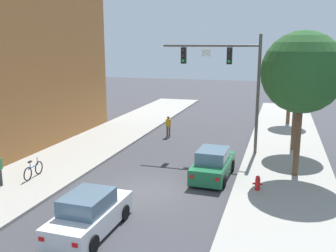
{
  "coord_description": "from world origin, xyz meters",
  "views": [
    {
      "loc": [
        5.98,
        -16.45,
        7.0
      ],
      "look_at": [
        -0.71,
        5.73,
        2.0
      ],
      "focal_mm": 40.27,
      "sensor_mm": 36.0,
      "label": 1
    }
  ],
  "objects_px": {
    "traffic_signal_mast": "(230,72)",
    "street_tree_nearest": "(303,73)",
    "car_following_white": "(90,214)",
    "fire_hydrant": "(258,183)",
    "car_lead_green": "(213,165)",
    "street_tree_third": "(291,68)",
    "pedestrian_crossing_road": "(168,125)",
    "street_tree_second": "(299,66)",
    "bicycle_leaning": "(33,170)"
  },
  "relations": [
    {
      "from": "pedestrian_crossing_road",
      "to": "street_tree_nearest",
      "type": "relative_size",
      "value": 0.22
    },
    {
      "from": "pedestrian_crossing_road",
      "to": "street_tree_nearest",
      "type": "height_order",
      "value": "street_tree_nearest"
    },
    {
      "from": "street_tree_nearest",
      "to": "street_tree_second",
      "type": "distance_m",
      "value": 5.32
    },
    {
      "from": "pedestrian_crossing_road",
      "to": "street_tree_second",
      "type": "bearing_deg",
      "value": -9.16
    },
    {
      "from": "car_following_white",
      "to": "street_tree_third",
      "type": "distance_m",
      "value": 24.33
    },
    {
      "from": "fire_hydrant",
      "to": "street_tree_third",
      "type": "relative_size",
      "value": 0.11
    },
    {
      "from": "pedestrian_crossing_road",
      "to": "fire_hydrant",
      "type": "height_order",
      "value": "pedestrian_crossing_road"
    },
    {
      "from": "car_lead_green",
      "to": "fire_hydrant",
      "type": "relative_size",
      "value": 5.96
    },
    {
      "from": "traffic_signal_mast",
      "to": "street_tree_second",
      "type": "xyz_separation_m",
      "value": [
        4.12,
        1.55,
        0.37
      ]
    },
    {
      "from": "car_lead_green",
      "to": "traffic_signal_mast",
      "type": "bearing_deg",
      "value": 88.77
    },
    {
      "from": "car_following_white",
      "to": "street_tree_second",
      "type": "distance_m",
      "value": 16.65
    },
    {
      "from": "traffic_signal_mast",
      "to": "street_tree_third",
      "type": "xyz_separation_m",
      "value": [
        3.87,
        10.39,
        -0.28
      ]
    },
    {
      "from": "car_following_white",
      "to": "fire_hydrant",
      "type": "bearing_deg",
      "value": 44.95
    },
    {
      "from": "street_tree_nearest",
      "to": "street_tree_third",
      "type": "relative_size",
      "value": 1.17
    },
    {
      "from": "car_lead_green",
      "to": "car_following_white",
      "type": "relative_size",
      "value": 1.0
    },
    {
      "from": "bicycle_leaning",
      "to": "street_tree_third",
      "type": "relative_size",
      "value": 0.27
    },
    {
      "from": "bicycle_leaning",
      "to": "street_tree_second",
      "type": "height_order",
      "value": "street_tree_second"
    },
    {
      "from": "car_lead_green",
      "to": "street_tree_third",
      "type": "distance_m",
      "value": 16.48
    },
    {
      "from": "pedestrian_crossing_road",
      "to": "street_tree_second",
      "type": "xyz_separation_m",
      "value": [
        9.15,
        -1.47,
        4.79
      ]
    },
    {
      "from": "street_tree_second",
      "to": "street_tree_third",
      "type": "distance_m",
      "value": 8.87
    },
    {
      "from": "pedestrian_crossing_road",
      "to": "street_tree_second",
      "type": "relative_size",
      "value": 0.22
    },
    {
      "from": "fire_hydrant",
      "to": "street_tree_nearest",
      "type": "xyz_separation_m",
      "value": [
        1.8,
        2.78,
        5.12
      ]
    },
    {
      "from": "bicycle_leaning",
      "to": "car_following_white",
      "type": "bearing_deg",
      "value": -37.11
    },
    {
      "from": "fire_hydrant",
      "to": "street_tree_third",
      "type": "xyz_separation_m",
      "value": [
        1.53,
        16.94,
        4.54
      ]
    },
    {
      "from": "car_following_white",
      "to": "pedestrian_crossing_road",
      "type": "distance_m",
      "value": 15.48
    },
    {
      "from": "car_following_white",
      "to": "bicycle_leaning",
      "type": "xyz_separation_m",
      "value": [
        -5.58,
        4.22,
        -0.18
      ]
    },
    {
      "from": "traffic_signal_mast",
      "to": "street_tree_nearest",
      "type": "height_order",
      "value": "street_tree_nearest"
    },
    {
      "from": "car_lead_green",
      "to": "street_tree_nearest",
      "type": "height_order",
      "value": "street_tree_nearest"
    },
    {
      "from": "street_tree_nearest",
      "to": "street_tree_third",
      "type": "bearing_deg",
      "value": 91.06
    },
    {
      "from": "fire_hydrant",
      "to": "street_tree_second",
      "type": "height_order",
      "value": "street_tree_second"
    },
    {
      "from": "pedestrian_crossing_road",
      "to": "street_tree_third",
      "type": "xyz_separation_m",
      "value": [
        8.9,
        7.37,
        4.14
      ]
    },
    {
      "from": "pedestrian_crossing_road",
      "to": "street_tree_second",
      "type": "height_order",
      "value": "street_tree_second"
    },
    {
      "from": "traffic_signal_mast",
      "to": "street_tree_nearest",
      "type": "relative_size",
      "value": 0.99
    },
    {
      "from": "street_tree_third",
      "to": "street_tree_second",
      "type": "bearing_deg",
      "value": -88.4
    },
    {
      "from": "car_lead_green",
      "to": "street_tree_nearest",
      "type": "relative_size",
      "value": 0.57
    },
    {
      "from": "bicycle_leaning",
      "to": "street_tree_third",
      "type": "bearing_deg",
      "value": 55.05
    },
    {
      "from": "fire_hydrant",
      "to": "street_tree_third",
      "type": "distance_m",
      "value": 17.6
    },
    {
      "from": "traffic_signal_mast",
      "to": "street_tree_third",
      "type": "bearing_deg",
      "value": 69.57
    },
    {
      "from": "bicycle_leaning",
      "to": "traffic_signal_mast",
      "type": "bearing_deg",
      "value": 41.89
    },
    {
      "from": "car_lead_green",
      "to": "pedestrian_crossing_road",
      "type": "xyz_separation_m",
      "value": [
        -4.92,
        8.03,
        0.19
      ]
    },
    {
      "from": "car_following_white",
      "to": "street_tree_nearest",
      "type": "relative_size",
      "value": 0.56
    },
    {
      "from": "car_following_white",
      "to": "street_tree_second",
      "type": "height_order",
      "value": "street_tree_second"
    },
    {
      "from": "car_lead_green",
      "to": "bicycle_leaning",
      "type": "distance_m",
      "value": 9.52
    },
    {
      "from": "traffic_signal_mast",
      "to": "pedestrian_crossing_road",
      "type": "relative_size",
      "value": 4.57
    },
    {
      "from": "car_following_white",
      "to": "street_tree_nearest",
      "type": "distance_m",
      "value": 12.52
    },
    {
      "from": "street_tree_nearest",
      "to": "street_tree_second",
      "type": "bearing_deg",
      "value": 90.17
    },
    {
      "from": "street_tree_nearest",
      "to": "street_tree_second",
      "type": "height_order",
      "value": "street_tree_nearest"
    },
    {
      "from": "street_tree_second",
      "to": "street_tree_third",
      "type": "relative_size",
      "value": 1.14
    },
    {
      "from": "pedestrian_crossing_road",
      "to": "fire_hydrant",
      "type": "xyz_separation_m",
      "value": [
        7.37,
        -9.57,
        -0.41
      ]
    },
    {
      "from": "traffic_signal_mast",
      "to": "fire_hydrant",
      "type": "height_order",
      "value": "traffic_signal_mast"
    }
  ]
}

